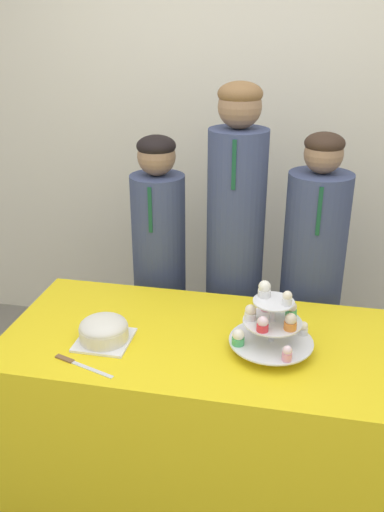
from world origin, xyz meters
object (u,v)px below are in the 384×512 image
round_cake (104,330)px  cake_knife (74,363)px  student_0 (160,276)px  student_2 (310,288)px  cupcake_stand (271,323)px  student_1 (235,260)px

round_cake → cake_knife: round_cake is taller
cake_knife → student_0: size_ratio=0.18×
round_cake → student_2: student_2 is taller
cake_knife → student_2: 1.23m
round_cake → student_0: size_ratio=0.15×
round_cake → cupcake_stand: bearing=6.1°
student_2 → cupcake_stand: bearing=-103.3°
student_0 → student_1: (0.39, 0.00, 0.13)m
cake_knife → round_cake: bearing=89.7°
student_1 → student_2: student_1 is taller
cake_knife → student_2: size_ratio=0.18×
cupcake_stand → student_2: bearing=76.7°
cake_knife → student_0: 0.90m
student_2 → round_cake: bearing=-137.6°
cake_knife → student_0: (0.09, 0.89, -0.06)m
round_cake → cake_knife: 0.18m
student_0 → student_1: student_1 is taller
round_cake → student_0: student_0 is taller
student_0 → student_2: bearing=0.0°
cake_knife → student_1: size_ratio=0.16×
cupcake_stand → round_cake: bearing=-173.9°
cake_knife → student_1: student_1 is taller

